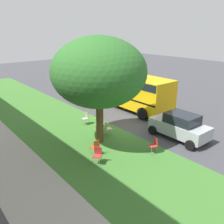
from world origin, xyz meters
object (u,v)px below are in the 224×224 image
object	(u,v)px
chair_2	(86,117)
chair_3	(107,128)
chair_5	(154,144)
chair_0	(97,154)
school_bus	(120,86)
street_tree	(99,72)
chair_1	(100,124)
chair_4	(95,146)
parked_car	(180,126)

from	to	relation	value
chair_2	chair_3	world-z (taller)	same
chair_5	chair_3	bearing A→B (deg)	8.40
chair_0	school_bus	distance (m)	10.33
chair_3	school_bus	world-z (taller)	school_bus
school_bus	street_tree	bearing A→B (deg)	129.37
chair_1	chair_4	bearing A→B (deg)	138.99
street_tree	school_bus	distance (m)	8.10
chair_0	chair_2	size ratio (longest dim) A/B	1.00
school_bus	chair_1	bearing A→B (deg)	126.04
parked_car	school_bus	bearing A→B (deg)	-13.57
chair_4	school_bus	world-z (taller)	school_bus
parked_car	chair_1	bearing A→B (deg)	39.07
chair_1	parked_car	bearing A→B (deg)	-140.93
chair_2	chair_4	xyz separation A→B (m)	(-4.09, 2.08, 0.00)
chair_1	school_bus	world-z (taller)	school_bus
street_tree	chair_4	size ratio (longest dim) A/B	7.13
chair_2	chair_5	distance (m)	6.00
chair_2	parked_car	xyz separation A→B (m)	(-5.74, -3.23, 0.32)
chair_3	school_bus	bearing A→B (deg)	-48.41
street_tree	chair_3	world-z (taller)	street_tree
chair_1	street_tree	bearing A→B (deg)	144.35
chair_1	parked_car	xyz separation A→B (m)	(-4.02, -3.26, 0.32)
street_tree	school_bus	xyz separation A→B (m)	(4.89, -5.96, -2.49)
chair_1	chair_3	world-z (taller)	same
chair_4	chair_2	bearing A→B (deg)	-26.97
street_tree	chair_1	bearing A→B (deg)	-35.65
chair_3	chair_0	bearing A→B (deg)	133.01
chair_3	school_bus	size ratio (longest dim) A/B	0.08
chair_1	chair_2	size ratio (longest dim) A/B	1.00
chair_1	school_bus	distance (m)	6.46
chair_1	chair_5	bearing A→B (deg)	-172.09
street_tree	school_bus	world-z (taller)	street_tree
chair_3	chair_5	xyz separation A→B (m)	(-3.50, -0.52, 0.00)
chair_0	parked_car	world-z (taller)	parked_car
chair_1	chair_3	xyz separation A→B (m)	(-0.75, -0.07, 0.00)
chair_3	school_bus	xyz separation A→B (m)	(4.49, -5.05, 1.24)
chair_2	school_bus	bearing A→B (deg)	-68.54
chair_2	chair_5	bearing A→B (deg)	-174.61
chair_2	chair_4	bearing A→B (deg)	153.03
street_tree	chair_0	size ratio (longest dim) A/B	7.13
chair_1	chair_5	world-z (taller)	same
chair_5	parked_car	bearing A→B (deg)	-84.98
chair_3	chair_4	xyz separation A→B (m)	(-1.61, 2.13, 0.00)
chair_4	parked_car	bearing A→B (deg)	-107.27
parked_car	street_tree	bearing A→B (deg)	55.04
street_tree	chair_0	distance (m)	4.54
street_tree	chair_0	xyz separation A→B (m)	(-1.98, 1.66, -3.74)
chair_4	school_bus	xyz separation A→B (m)	(6.10, -7.18, 1.24)
chair_1	chair_5	xyz separation A→B (m)	(-4.25, -0.59, 0.00)
chair_5	school_bus	distance (m)	9.27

